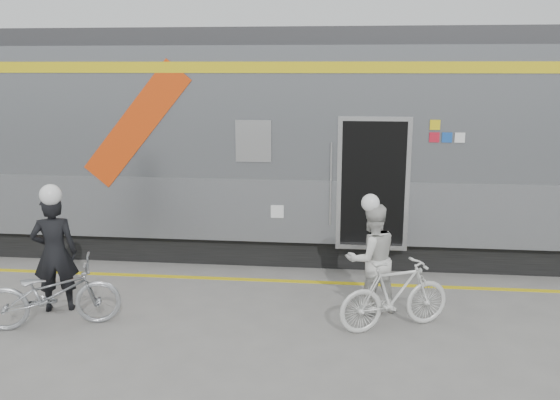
# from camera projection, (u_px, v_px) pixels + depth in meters

# --- Properties ---
(ground) EXTENTS (90.00, 90.00, 0.00)m
(ground) POSITION_uv_depth(u_px,v_px,m) (209.00, 337.00, 7.78)
(ground) COLOR slate
(ground) RESTS_ON ground
(train) EXTENTS (24.00, 3.17, 4.10)m
(train) POSITION_uv_depth(u_px,v_px,m) (255.00, 141.00, 11.39)
(train) COLOR black
(train) RESTS_ON ground
(safety_strip) EXTENTS (24.00, 0.12, 0.01)m
(safety_strip) POSITION_uv_depth(u_px,v_px,m) (238.00, 279.00, 9.86)
(safety_strip) COLOR gold
(safety_strip) RESTS_ON ground
(man) EXTENTS (0.72, 0.59, 1.72)m
(man) POSITION_uv_depth(u_px,v_px,m) (55.00, 253.00, 8.46)
(man) COLOR black
(man) RESTS_ON ground
(bicycle_left) EXTENTS (1.90, 1.17, 0.94)m
(bicycle_left) POSITION_uv_depth(u_px,v_px,m) (52.00, 293.00, 7.99)
(bicycle_left) COLOR #A5A8AD
(bicycle_left) RESTS_ON ground
(woman) EXTENTS (0.96, 0.87, 1.60)m
(woman) POSITION_uv_depth(u_px,v_px,m) (371.00, 259.00, 8.41)
(woman) COLOR silver
(woman) RESTS_ON ground
(bicycle_right) EXTENTS (1.65, 1.07, 0.97)m
(bicycle_right) POSITION_uv_depth(u_px,v_px,m) (395.00, 295.00, 7.92)
(bicycle_right) COLOR silver
(bicycle_right) RESTS_ON ground
(helmet_man) EXTENTS (0.30, 0.30, 0.30)m
(helmet_man) POSITION_uv_depth(u_px,v_px,m) (49.00, 184.00, 8.24)
(helmet_man) COLOR white
(helmet_man) RESTS_ON man
(helmet_woman) EXTENTS (0.26, 0.26, 0.26)m
(helmet_woman) POSITION_uv_depth(u_px,v_px,m) (374.00, 195.00, 8.21)
(helmet_woman) COLOR white
(helmet_woman) RESTS_ON woman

